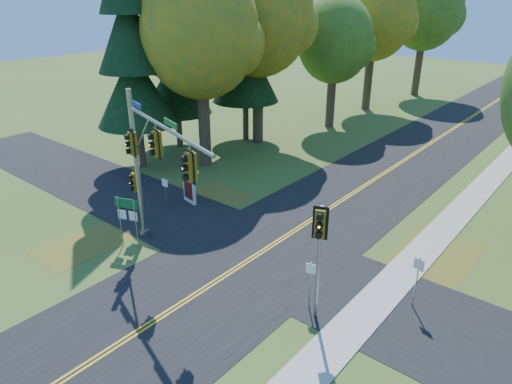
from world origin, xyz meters
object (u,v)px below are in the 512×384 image
Objects in this scene: route_sign_cluster at (127,212)px; info_kiosk at (190,190)px; east_signal_pole at (320,236)px; traffic_mast at (149,158)px.

route_sign_cluster is 1.68× the size of info_kiosk.
route_sign_cluster is 5.91m from info_kiosk.
east_signal_pole reaches higher than info_kiosk.
route_sign_cluster is at bearing -62.94° from info_kiosk.
east_signal_pole is 13.06m from info_kiosk.
info_kiosk is at bearing 136.04° from east_signal_pole.
info_kiosk is at bearing 85.58° from route_sign_cluster.
traffic_mast is 3.51m from route_sign_cluster.
traffic_mast is at bearing 160.92° from east_signal_pole.
east_signal_pole is 3.06× the size of info_kiosk.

